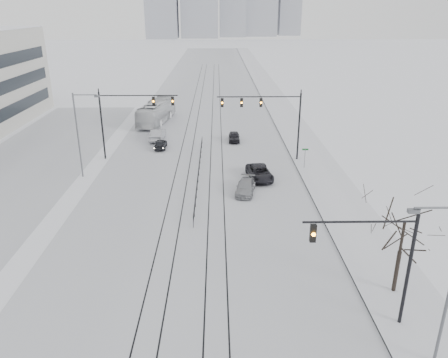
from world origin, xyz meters
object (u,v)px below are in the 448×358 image
at_px(sedan_sb_inner, 161,144).
at_px(sedan_nb_front, 260,173).
at_px(sedan_sb_outer, 158,135).
at_px(sedan_nb_far, 234,137).
at_px(bare_tree, 403,230).
at_px(traffic_mast_near, 381,256).
at_px(sedan_nb_right, 246,187).
at_px(box_truck, 156,112).

xyz_separation_m(sedan_sb_inner, sedan_nb_front, (11.76, -10.96, 0.08)).
xyz_separation_m(sedan_sb_outer, sedan_nb_far, (10.48, -0.79, -0.15)).
bearing_deg(bare_tree, traffic_mast_near, -128.76).
xyz_separation_m(sedan_sb_inner, sedan_nb_far, (9.61, 3.13, 0.02)).
distance_m(traffic_mast_near, sedan_sb_inner, 37.76).
bearing_deg(sedan_nb_right, box_truck, 123.96).
height_order(traffic_mast_near, sedan_nb_front, traffic_mast_near).
xyz_separation_m(sedan_sb_outer, box_truck, (-1.33, 9.68, 0.92)).
relative_size(sedan_sb_outer, sedan_nb_right, 1.12).
distance_m(sedan_sb_inner, sedan_sb_outer, 4.02).
distance_m(sedan_sb_inner, sedan_nb_front, 16.08).
xyz_separation_m(traffic_mast_near, sedan_nb_far, (-6.47, 37.07, -3.94)).
bearing_deg(sedan_sb_outer, traffic_mast_near, 116.43).
distance_m(sedan_sb_outer, box_truck, 9.81).
bearing_deg(sedan_nb_front, sedan_nb_far, 91.10).
relative_size(sedan_sb_outer, sedan_nb_far, 1.28).
height_order(sedan_sb_outer, sedan_nb_front, sedan_sb_outer).
bearing_deg(sedan_nb_right, bare_tree, -51.96).
bearing_deg(sedan_sb_inner, sedan_sb_outer, -77.41).
bearing_deg(traffic_mast_near, bare_tree, 51.24).
height_order(sedan_sb_inner, sedan_nb_far, sedan_nb_far).
relative_size(sedan_nb_front, sedan_nb_far, 1.35).
xyz_separation_m(traffic_mast_near, sedan_nb_right, (-6.03, 19.23, -3.95)).
relative_size(sedan_nb_right, sedan_nb_far, 1.14).
bearing_deg(traffic_mast_near, sedan_sb_outer, 114.13).
height_order(bare_tree, sedan_nb_front, bare_tree).
height_order(traffic_mast_near, sedan_sb_outer, traffic_mast_near).
distance_m(sedan_sb_inner, sedan_nb_right, 17.81).
bearing_deg(box_truck, sedan_nb_far, 148.20).
bearing_deg(sedan_nb_far, sedan_sb_outer, 176.51).
bearing_deg(sedan_sb_outer, bare_tree, 121.36).
height_order(sedan_nb_right, sedan_nb_far, sedan_nb_far).
bearing_deg(sedan_nb_front, box_truck, 112.05).
bearing_deg(sedan_nb_far, sedan_sb_inner, -161.15).
xyz_separation_m(traffic_mast_near, box_truck, (-18.29, 47.53, -2.87)).
distance_m(sedan_sb_inner, sedan_nb_far, 10.10).
height_order(bare_tree, sedan_sb_inner, bare_tree).
height_order(traffic_mast_near, sedan_sb_inner, traffic_mast_near).
relative_size(sedan_nb_far, box_truck, 0.30).
xyz_separation_m(sedan_sb_inner, sedan_nb_right, (10.05, -14.71, 0.00)).
bearing_deg(box_truck, traffic_mast_near, 120.77).
distance_m(bare_tree, sedan_nb_far, 35.42).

